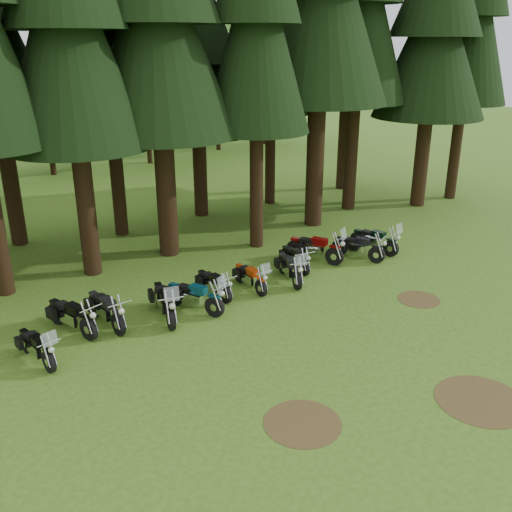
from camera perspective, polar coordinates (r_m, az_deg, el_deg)
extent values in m
plane|color=#3D691B|center=(16.51, 7.79, -9.02)|extent=(120.00, 120.00, 0.00)
cylinder|color=#311E10|center=(21.26, -16.69, 5.33)|extent=(0.66, 0.66, 5.57)
cone|color=black|center=(20.55, -18.32, 19.77)|extent=(4.95, 4.95, 6.96)
cylinder|color=#311E10|center=(22.60, -9.01, 7.03)|extent=(0.77, 0.77, 5.70)
cone|color=black|center=(21.95, -9.87, 20.99)|extent=(5.81, 5.81, 7.12)
cylinder|color=#311E10|center=(23.23, 0.05, 7.69)|extent=(0.55, 0.55, 5.71)
cone|color=black|center=(22.60, 0.05, 21.31)|extent=(4.15, 4.15, 7.14)
cylinder|color=#311E10|center=(26.20, 5.96, 10.12)|extent=(0.80, 0.80, 6.62)
cone|color=black|center=(25.77, 6.53, 24.09)|extent=(5.98, 5.98, 8.27)
cylinder|color=#311E10|center=(29.09, 9.54, 10.77)|extent=(0.64, 0.64, 6.35)
cone|color=black|center=(28.66, 10.33, 22.81)|extent=(4.79, 4.79, 7.93)
cylinder|color=#311E10|center=(30.58, 16.28, 9.83)|extent=(0.72, 0.72, 5.41)
cone|color=black|center=(30.09, 17.33, 19.54)|extent=(5.44, 5.44, 6.77)
cylinder|color=#311E10|center=(32.52, 19.40, 10.66)|extent=(0.57, 0.57, 6.03)
cone|color=black|center=(32.11, 20.71, 20.82)|extent=(4.25, 4.25, 7.54)
cylinder|color=#311E10|center=(25.57, -23.36, 7.03)|extent=(0.65, 0.65, 5.55)
cylinder|color=#311E10|center=(25.49, -13.75, 8.07)|extent=(0.58, 0.58, 5.52)
cone|color=black|center=(24.90, -14.85, 20.00)|extent=(4.35, 4.35, 6.90)
cylinder|color=#311E10|center=(27.86, -5.62, 8.77)|extent=(0.66, 0.66, 4.70)
cone|color=black|center=(27.27, -5.97, 18.05)|extent=(4.94, 4.94, 5.87)
cone|color=black|center=(27.27, -6.21, 23.87)|extent=(3.95, 3.95, 4.96)
cylinder|color=#311E10|center=(29.77, 1.43, 10.51)|extent=(0.53, 0.53, 5.56)
cone|color=black|center=(29.28, 1.53, 20.83)|extent=(3.94, 3.94, 6.95)
cylinder|color=#311E10|center=(33.26, 8.75, 11.47)|extent=(0.61, 0.61, 5.65)
cone|color=black|center=(32.82, 9.30, 20.82)|extent=(4.59, 4.59, 7.06)
cylinder|color=#311E10|center=(38.82, -19.78, 9.45)|extent=(0.36, 0.36, 2.47)
sphere|color=#386C21|center=(38.37, -20.39, 14.26)|extent=(5.76, 5.76, 5.76)
sphere|color=#386C21|center=(38.12, -18.52, 13.57)|extent=(4.12, 4.12, 4.12)
cylinder|color=#311E10|center=(40.74, -10.69, 11.56)|extent=(0.36, 0.36, 3.52)
sphere|color=#386C21|center=(40.26, -11.16, 18.15)|extent=(8.21, 8.21, 8.21)
sphere|color=#386C21|center=(40.15, -8.57, 17.12)|extent=(5.87, 5.87, 5.87)
cylinder|color=#311E10|center=(45.18, -3.81, 12.40)|extent=(0.36, 0.36, 2.94)
sphere|color=#386C21|center=(44.77, -3.94, 17.36)|extent=(6.86, 6.86, 6.86)
sphere|color=#386C21|center=(44.84, -2.03, 16.53)|extent=(4.90, 4.90, 4.90)
cylinder|color=#311E10|center=(47.70, 0.92, 13.25)|extent=(0.36, 0.36, 3.52)
sphere|color=#386C21|center=(47.29, 0.96, 18.88)|extent=(8.20, 8.20, 8.20)
sphere|color=#386C21|center=(47.50, 3.08, 17.88)|extent=(5.86, 5.86, 5.86)
cylinder|color=#4C3D1E|center=(13.56, 4.68, -16.32)|extent=(1.80, 1.80, 0.01)
cylinder|color=#4C3D1E|center=(19.92, 15.97, -4.19)|extent=(1.40, 1.40, 0.01)
cylinder|color=#4C3D1E|center=(15.22, 21.58, -13.29)|extent=(2.20, 2.20, 0.01)
cylinder|color=black|center=(16.06, -19.99, -9.92)|extent=(0.19, 0.61, 0.60)
cylinder|color=black|center=(17.21, -22.00, -8.05)|extent=(0.19, 0.61, 0.60)
cube|color=silver|center=(16.63, -21.13, -8.65)|extent=(0.32, 0.66, 0.31)
cube|color=black|center=(16.30, -20.98, -7.93)|extent=(0.33, 0.52, 0.22)
cube|color=black|center=(16.66, -21.56, -7.51)|extent=(0.33, 0.52, 0.11)
cube|color=silver|center=(15.45, -19.92, -7.76)|extent=(0.39, 0.16, 0.36)
cylinder|color=black|center=(17.27, -16.39, -7.03)|extent=(0.30, 0.70, 0.68)
cylinder|color=black|center=(18.49, -19.31, -5.45)|extent=(0.30, 0.70, 0.68)
cube|color=silver|center=(17.87, -18.03, -5.90)|extent=(0.45, 0.77, 0.35)
cube|color=black|center=(17.53, -17.72, -5.05)|extent=(0.44, 0.63, 0.25)
cube|color=black|center=(17.91, -18.57, -4.72)|extent=(0.44, 0.63, 0.12)
cylinder|color=black|center=(17.31, -13.60, -6.66)|extent=(0.16, 0.69, 0.69)
cylinder|color=black|center=(18.65, -15.79, -4.78)|extent=(0.16, 0.69, 0.69)
cube|color=silver|center=(17.98, -14.83, -5.36)|extent=(0.31, 0.74, 0.35)
cube|color=black|center=(17.62, -14.62, -4.54)|extent=(0.32, 0.58, 0.25)
cube|color=black|center=(18.04, -15.25, -4.14)|extent=(0.32, 0.58, 0.13)
cylinder|color=black|center=(17.32, -8.52, -6.22)|extent=(0.34, 0.72, 0.70)
cylinder|color=black|center=(18.78, -9.68, -4.04)|extent=(0.34, 0.72, 0.70)
cube|color=silver|center=(18.05, -9.18, -4.75)|extent=(0.50, 0.80, 0.36)
cube|color=black|center=(17.67, -9.07, -3.95)|extent=(0.47, 0.65, 0.26)
cube|color=black|center=(18.13, -9.41, -3.46)|extent=(0.47, 0.65, 0.13)
cube|color=silver|center=(16.62, -8.44, -3.79)|extent=(0.47, 0.26, 0.42)
cylinder|color=black|center=(17.93, -4.16, -5.10)|extent=(0.38, 0.68, 0.67)
cylinder|color=black|center=(18.79, -8.14, -3.99)|extent=(0.38, 0.68, 0.67)
cube|color=silver|center=(18.34, -6.34, -4.24)|extent=(0.53, 0.77, 0.35)
cube|color=#0C4358|center=(18.06, -5.79, -3.35)|extent=(0.49, 0.63, 0.24)
cube|color=black|center=(18.33, -6.97, -3.16)|extent=(0.49, 0.63, 0.12)
cube|color=silver|center=(17.39, -3.41, -2.65)|extent=(0.44, 0.28, 0.40)
cylinder|color=black|center=(18.82, -3.05, -3.89)|extent=(0.13, 0.59, 0.59)
cylinder|color=black|center=(19.88, -5.35, -2.53)|extent=(0.13, 0.59, 0.59)
cube|color=silver|center=(19.34, -4.31, -2.93)|extent=(0.25, 0.63, 0.31)
cube|color=black|center=(19.06, -3.99, -2.24)|extent=(0.27, 0.50, 0.22)
cube|color=black|center=(19.39, -4.67, -1.95)|extent=(0.27, 0.50, 0.11)
cylinder|color=black|center=(19.28, 0.51, -3.22)|extent=(0.18, 0.60, 0.59)
cylinder|color=black|center=(20.36, -1.64, -1.87)|extent=(0.18, 0.60, 0.59)
cube|color=silver|center=(19.82, -0.67, -2.27)|extent=(0.30, 0.65, 0.30)
cube|color=#BE390D|center=(19.53, -0.35, -1.61)|extent=(0.31, 0.51, 0.21)
cube|color=black|center=(19.87, -0.99, -1.32)|extent=(0.31, 0.51, 0.11)
cube|color=silver|center=(18.76, 0.96, -1.29)|extent=(0.38, 0.14, 0.35)
cylinder|color=black|center=(19.82, 4.14, -2.47)|extent=(0.36, 0.66, 0.66)
cylinder|color=black|center=(21.16, 2.66, -0.87)|extent=(0.36, 0.66, 0.66)
cube|color=silver|center=(20.50, 3.33, -1.36)|extent=(0.51, 0.75, 0.34)
cube|color=black|center=(20.16, 3.58, -0.66)|extent=(0.47, 0.62, 0.24)
cube|color=black|center=(20.58, 3.13, -0.31)|extent=(0.47, 0.62, 0.12)
cube|color=silver|center=(19.23, 4.52, -0.38)|extent=(0.44, 0.27, 0.39)
cylinder|color=black|center=(21.01, 4.86, -1.19)|extent=(0.24, 0.61, 0.59)
cylinder|color=black|center=(22.12, 3.00, 0.03)|extent=(0.24, 0.61, 0.59)
cube|color=silver|center=(21.57, 3.85, -0.33)|extent=(0.37, 0.67, 0.31)
cube|color=black|center=(21.29, 4.15, 0.30)|extent=(0.36, 0.54, 0.22)
cube|color=black|center=(21.63, 3.59, 0.56)|extent=(0.36, 0.54, 0.11)
cylinder|color=black|center=(22.07, 7.83, -0.03)|extent=(0.41, 0.72, 0.72)
cylinder|color=black|center=(22.71, 3.93, 0.74)|extent=(0.41, 0.72, 0.72)
cube|color=silver|center=(22.36, 5.74, 0.62)|extent=(0.56, 0.82, 0.37)
cube|color=#760807|center=(22.13, 6.36, 1.45)|extent=(0.52, 0.68, 0.26)
cube|color=black|center=(22.34, 5.19, 1.57)|extent=(0.52, 0.68, 0.13)
cube|color=silver|center=(21.63, 8.75, 2.20)|extent=(0.47, 0.30, 0.43)
cylinder|color=black|center=(22.57, 11.96, 0.11)|extent=(0.36, 0.67, 0.66)
cylinder|color=black|center=(23.10, 8.35, 0.85)|extent=(0.36, 0.67, 0.66)
cube|color=silver|center=(22.81, 10.03, 0.72)|extent=(0.51, 0.76, 0.34)
cube|color=black|center=(22.61, 10.63, 1.47)|extent=(0.47, 0.62, 0.24)
cube|color=black|center=(22.78, 9.55, 1.59)|extent=(0.47, 0.62, 0.12)
cylinder|color=black|center=(23.38, 13.32, 0.74)|extent=(0.25, 0.68, 0.67)
cylinder|color=black|center=(24.13, 10.12, 1.63)|extent=(0.25, 0.68, 0.67)
cube|color=silver|center=(23.74, 11.61, 1.43)|extent=(0.39, 0.74, 0.34)
cube|color=black|center=(23.51, 12.15, 2.14)|extent=(0.39, 0.60, 0.24)
cube|color=black|center=(23.75, 11.19, 2.30)|extent=(0.39, 0.60, 0.12)
cube|color=silver|center=(22.95, 14.16, 2.67)|extent=(0.44, 0.19, 0.40)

